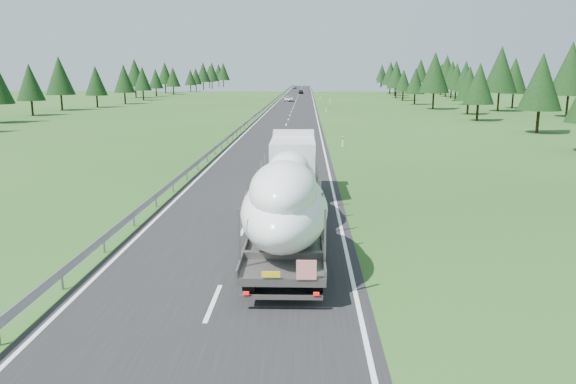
{
  "coord_description": "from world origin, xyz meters",
  "views": [
    {
      "loc": [
        2.95,
        -25.64,
        7.19
      ],
      "look_at": [
        2.13,
        -1.44,
        2.04
      ],
      "focal_mm": 35.0,
      "sensor_mm": 36.0,
      "label": 1
    }
  ],
  "objects_px": {
    "distant_van": "(289,99)",
    "boat_truck": "(288,186)",
    "highway_sign": "(330,103)",
    "distant_car_dark": "(301,92)",
    "distant_car_blue": "(295,87)"
  },
  "relations": [
    {
      "from": "distant_car_dark",
      "to": "highway_sign",
      "type": "bearing_deg",
      "value": -88.61
    },
    {
      "from": "highway_sign",
      "to": "distant_car_dark",
      "type": "bearing_deg",
      "value": 93.89
    },
    {
      "from": "boat_truck",
      "to": "distant_car_dark",
      "type": "relative_size",
      "value": 4.68
    },
    {
      "from": "distant_van",
      "to": "distant_car_dark",
      "type": "bearing_deg",
      "value": 85.3
    },
    {
      "from": "highway_sign",
      "to": "distant_van",
      "type": "relative_size",
      "value": 0.52
    },
    {
      "from": "highway_sign",
      "to": "distant_car_dark",
      "type": "relative_size",
      "value": 0.62
    },
    {
      "from": "distant_van",
      "to": "distant_car_dark",
      "type": "xyz_separation_m",
      "value": [
        2.52,
        54.32,
        0.03
      ]
    },
    {
      "from": "boat_truck",
      "to": "distant_van",
      "type": "relative_size",
      "value": 3.96
    },
    {
      "from": "boat_truck",
      "to": "distant_car_dark",
      "type": "height_order",
      "value": "boat_truck"
    },
    {
      "from": "boat_truck",
      "to": "distant_car_blue",
      "type": "height_order",
      "value": "boat_truck"
    },
    {
      "from": "boat_truck",
      "to": "distant_car_dark",
      "type": "bearing_deg",
      "value": 90.45
    },
    {
      "from": "distant_van",
      "to": "boat_truck",
      "type": "bearing_deg",
      "value": -90.19
    },
    {
      "from": "boat_truck",
      "to": "highway_sign",
      "type": "bearing_deg",
      "value": 86.42
    },
    {
      "from": "boat_truck",
      "to": "distant_car_dark",
      "type": "xyz_separation_m",
      "value": [
        -1.39,
        175.93,
        -1.5
      ]
    },
    {
      "from": "distant_van",
      "to": "distant_car_dark",
      "type": "distance_m",
      "value": 54.38
    }
  ]
}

